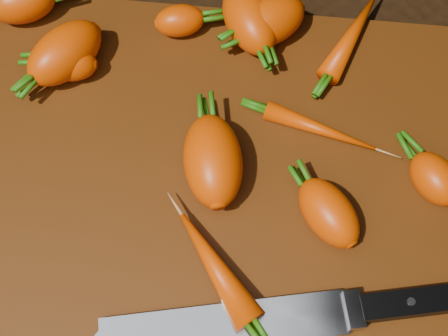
# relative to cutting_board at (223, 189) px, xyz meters

# --- Properties ---
(ground) EXTENTS (2.00, 2.00, 0.01)m
(ground) POSITION_rel_cutting_board_xyz_m (0.00, 0.00, -0.01)
(ground) COLOR black
(cutting_board) EXTENTS (0.50, 0.40, 0.01)m
(cutting_board) POSITION_rel_cutting_board_xyz_m (0.00, 0.00, 0.00)
(cutting_board) COLOR #552809
(cutting_board) RESTS_ON ground
(carrot_0) EXTENTS (0.08, 0.07, 0.04)m
(carrot_0) POSITION_rel_cutting_board_xyz_m (-0.22, 0.17, 0.03)
(carrot_0) COLOR #EE4602
(carrot_0) RESTS_ON cutting_board
(carrot_1) EXTENTS (0.05, 0.04, 0.04)m
(carrot_1) POSITION_rel_cutting_board_xyz_m (-0.16, 0.11, 0.02)
(carrot_1) COLOR #EE4602
(carrot_1) RESTS_ON cutting_board
(carrot_2) EXTENTS (0.08, 0.10, 0.05)m
(carrot_2) POSITION_rel_cutting_board_xyz_m (0.01, 0.17, 0.03)
(carrot_2) COLOR #EE4602
(carrot_2) RESTS_ON cutting_board
(carrot_3) EXTENTS (0.07, 0.10, 0.05)m
(carrot_3) POSITION_rel_cutting_board_xyz_m (-0.01, 0.01, 0.03)
(carrot_3) COLOR #EE4602
(carrot_3) RESTS_ON cutting_board
(carrot_4) EXTENTS (0.09, 0.08, 0.05)m
(carrot_4) POSITION_rel_cutting_board_xyz_m (0.03, 0.17, 0.03)
(carrot_4) COLOR #EE4602
(carrot_4) RESTS_ON cutting_board
(carrot_5) EXTENTS (0.06, 0.04, 0.03)m
(carrot_5) POSITION_rel_cutting_board_xyz_m (-0.06, 0.17, 0.02)
(carrot_5) COLOR #EE4602
(carrot_5) RESTS_ON cutting_board
(carrot_6) EXTENTS (0.07, 0.08, 0.04)m
(carrot_6) POSITION_rel_cutting_board_xyz_m (0.09, -0.02, 0.03)
(carrot_6) COLOR #EE4602
(carrot_6) RESTS_ON cutting_board
(carrot_7) EXTENTS (0.07, 0.11, 0.02)m
(carrot_7) POSITION_rel_cutting_board_xyz_m (0.11, 0.17, 0.02)
(carrot_7) COLOR #EE4602
(carrot_7) RESTS_ON cutting_board
(carrot_8) EXTENTS (0.11, 0.05, 0.02)m
(carrot_8) POSITION_rel_cutting_board_xyz_m (0.08, 0.06, 0.02)
(carrot_8) COLOR #EE4602
(carrot_8) RESTS_ON cutting_board
(carrot_9) EXTENTS (0.09, 0.10, 0.03)m
(carrot_9) POSITION_rel_cutting_board_xyz_m (0.00, -0.08, 0.02)
(carrot_9) COLOR #EE4602
(carrot_9) RESTS_ON cutting_board
(carrot_10) EXTENTS (0.09, 0.10, 0.05)m
(carrot_10) POSITION_rel_cutting_board_xyz_m (-0.16, 0.11, 0.03)
(carrot_10) COLOR #EE4602
(carrot_10) RESTS_ON cutting_board
(carrot_11) EXTENTS (0.06, 0.07, 0.04)m
(carrot_11) POSITION_rel_cutting_board_xyz_m (0.19, 0.02, 0.02)
(carrot_11) COLOR #EE4602
(carrot_11) RESTS_ON cutting_board
(knife) EXTENTS (0.33, 0.10, 0.02)m
(knife) POSITION_rel_cutting_board_xyz_m (0.03, -0.12, 0.01)
(knife) COLOR gray
(knife) RESTS_ON cutting_board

